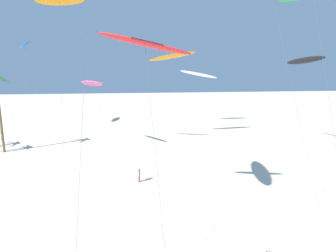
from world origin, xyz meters
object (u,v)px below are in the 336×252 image
at_px(flying_kite_3, 91,83).
at_px(person_near_left, 139,174).
at_px(flying_kite_7, 199,74).
at_px(flying_kite_9, 145,44).
at_px(flying_kite_0, 173,56).
at_px(flying_kite_6, 59,0).
at_px(flying_kite_4, 25,45).
at_px(flying_kite_8, 305,60).

relative_size(flying_kite_3, person_near_left, 6.59).
xyz_separation_m(flying_kite_7, flying_kite_9, (-13.99, -38.67, 2.69)).
bearing_deg(person_near_left, flying_kite_3, 114.21).
bearing_deg(flying_kite_0, flying_kite_3, -159.62).
xyz_separation_m(flying_kite_0, flying_kite_7, (7.86, 13.36, -3.08)).
height_order(flying_kite_6, flying_kite_9, flying_kite_6).
bearing_deg(flying_kite_9, flying_kite_4, 118.58).
bearing_deg(flying_kite_4, flying_kite_7, 1.37).
bearing_deg(flying_kite_0, flying_kite_9, -103.62).
xyz_separation_m(flying_kite_8, person_near_left, (-23.68, -8.81, -12.17)).
height_order(flying_kite_0, flying_kite_9, flying_kite_0).
bearing_deg(flying_kite_3, flying_kite_4, 129.46).
xyz_separation_m(flying_kite_3, flying_kite_9, (6.46, -20.63, 3.70)).
bearing_deg(person_near_left, flying_kite_6, 131.68).
relative_size(flying_kite_4, flying_kite_7, 1.47).
relative_size(flying_kite_4, flying_kite_8, 1.28).
relative_size(flying_kite_8, person_near_left, 8.72).
xyz_separation_m(flying_kite_4, person_near_left, (20.25, -30.75, -15.64)).
relative_size(flying_kite_9, person_near_left, 9.20).
xyz_separation_m(flying_kite_4, flying_kite_7, (34.61, 0.83, -5.64)).
bearing_deg(flying_kite_4, flying_kite_3, -50.54).
xyz_separation_m(flying_kite_0, flying_kite_6, (-15.48, -8.12, 6.18)).
bearing_deg(flying_kite_4, flying_kite_8, -26.54).
bearing_deg(flying_kite_6, flying_kite_9, -61.45).
height_order(flying_kite_4, flying_kite_9, flying_kite_4).
relative_size(flying_kite_0, flying_kite_6, 0.73).
height_order(flying_kite_6, flying_kite_7, flying_kite_6).
distance_m(flying_kite_3, flying_kite_6, 11.22).
height_order(flying_kite_9, person_near_left, flying_kite_9).
xyz_separation_m(flying_kite_9, person_near_left, (-0.37, 7.10, -12.68)).
height_order(flying_kite_7, person_near_left, flying_kite_7).
bearing_deg(flying_kite_9, flying_kite_7, 70.11).
xyz_separation_m(flying_kite_0, flying_kite_8, (17.18, -9.40, -0.91)).
relative_size(flying_kite_7, flying_kite_8, 0.87).
distance_m(flying_kite_0, flying_kite_9, 26.04).
height_order(flying_kite_4, person_near_left, flying_kite_4).
relative_size(flying_kite_6, flying_kite_8, 1.50).
xyz_separation_m(flying_kite_0, flying_kite_9, (-6.13, -25.31, -0.40)).
bearing_deg(flying_kite_3, flying_kite_9, -72.63).
relative_size(flying_kite_0, person_near_left, 9.51).
relative_size(flying_kite_0, flying_kite_7, 1.25).
distance_m(flying_kite_4, flying_kite_8, 49.22).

